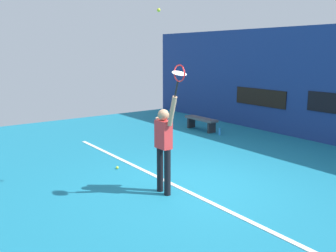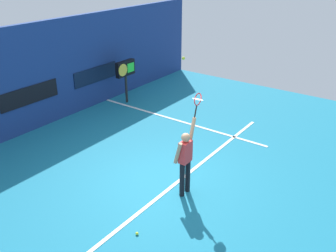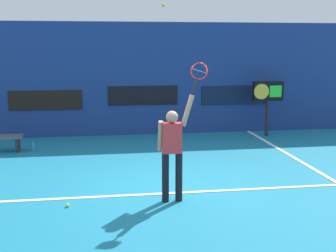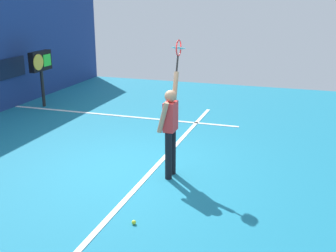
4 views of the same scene
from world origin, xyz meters
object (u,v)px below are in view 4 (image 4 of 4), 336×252
tennis_player (170,126)px  scoreboard_clock (41,64)px  tennis_racket (178,50)px  spare_ball (134,222)px

tennis_player → scoreboard_clock: 6.69m
tennis_player → tennis_racket: bearing=-0.5°
tennis_racket → spare_ball: tennis_racket is taller
tennis_racket → spare_ball: size_ratio=9.22×
spare_ball → tennis_player: bearing=0.9°
tennis_player → spare_ball: size_ratio=29.10×
tennis_player → tennis_racket: size_ratio=3.16×
tennis_racket → spare_ball: 3.32m
tennis_racket → spare_ball: bearing=-179.4°
scoreboard_clock → spare_ball: size_ratio=25.37×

